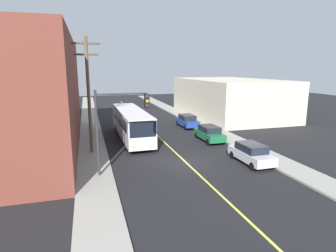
% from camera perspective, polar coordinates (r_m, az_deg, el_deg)
% --- Properties ---
extents(ground_plane, '(120.00, 120.00, 0.00)m').
position_cam_1_polar(ground_plane, '(23.10, 3.70, -7.44)').
color(ground_plane, black).
extents(sidewalk_left, '(2.50, 90.00, 0.15)m').
position_cam_1_polar(sidewalk_left, '(31.40, -15.29, -2.52)').
color(sidewalk_left, gray).
rests_on(sidewalk_left, ground).
extents(sidewalk_right, '(2.50, 90.00, 0.15)m').
position_cam_1_polar(sidewalk_right, '(34.69, 9.37, -0.92)').
color(sidewalk_right, gray).
rests_on(sidewalk_right, ground).
extents(lane_stripe_center, '(0.16, 60.00, 0.01)m').
position_cam_1_polar(lane_stripe_center, '(37.06, -4.19, -0.09)').
color(lane_stripe_center, '#D8CC4C').
rests_on(lane_stripe_center, ground).
extents(building_left_brick, '(10.00, 23.48, 10.32)m').
position_cam_1_polar(building_left_brick, '(28.86, -28.28, 5.54)').
color(building_left_brick, brown).
rests_on(building_left_brick, ground).
extents(building_right_warehouse, '(12.00, 20.81, 5.83)m').
position_cam_1_polar(building_right_warehouse, '(46.35, 12.27, 5.69)').
color(building_right_warehouse, beige).
rests_on(building_right_warehouse, ground).
extents(city_bus, '(2.74, 12.19, 3.20)m').
position_cam_1_polar(city_bus, '(30.19, -7.49, 0.63)').
color(city_bus, silver).
rests_on(city_bus, ground).
extents(parked_car_silver, '(1.85, 4.41, 1.62)m').
position_cam_1_polar(parked_car_silver, '(23.63, 16.58, -5.33)').
color(parked_car_silver, '#B7B7BC').
rests_on(parked_car_silver, ground).
extents(parked_car_green, '(1.83, 4.41, 1.62)m').
position_cam_1_polar(parked_car_green, '(29.81, 8.42, -1.45)').
color(parked_car_green, '#196038').
rests_on(parked_car_green, ground).
extents(parked_car_blue, '(1.88, 4.43, 1.62)m').
position_cam_1_polar(parked_car_blue, '(36.50, 3.93, 1.07)').
color(parked_car_blue, navy).
rests_on(parked_car_blue, ground).
extents(utility_pole_near, '(2.40, 0.28, 10.04)m').
position_cam_1_polar(utility_pole_near, '(25.27, -15.90, 6.96)').
color(utility_pole_near, brown).
rests_on(utility_pole_near, sidewalk_left).
extents(traffic_signal_left_corner, '(3.75, 0.48, 6.00)m').
position_cam_1_polar(traffic_signal_left_corner, '(19.66, -9.89, 1.97)').
color(traffic_signal_left_corner, '#2D2D33').
rests_on(traffic_signal_left_corner, sidewalk_left).
extents(fire_hydrant, '(0.44, 0.26, 0.84)m').
position_cam_1_polar(fire_hydrant, '(32.27, 10.62, -0.99)').
color(fire_hydrant, red).
rests_on(fire_hydrant, sidewalk_right).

